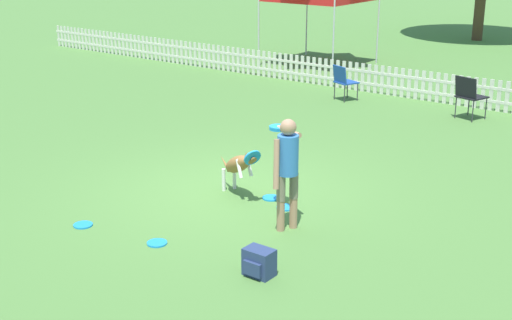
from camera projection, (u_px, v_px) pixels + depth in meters
name	position (u px, v px, depth m)	size (l,w,h in m)	color
ground_plane	(232.00, 191.00, 11.03)	(240.00, 240.00, 0.00)	#4C7A38
handler_person	(287.00, 161.00, 9.39)	(0.81, 0.92, 1.54)	tan
leaping_dog	(239.00, 164.00, 10.65)	(1.10, 0.60, 0.86)	olive
frisbee_near_handler	(83.00, 225.00, 9.74)	(0.26, 0.26, 0.02)	#1E8CD8
frisbee_near_dog	(285.00, 207.00, 10.35)	(0.26, 0.26, 0.02)	#1E8CD8
frisbee_midfield	(271.00, 198.00, 10.72)	(0.26, 0.26, 0.02)	#1E8CD8
frisbee_far_scatter	(157.00, 243.00, 9.18)	(0.26, 0.26, 0.02)	#1E8CD8
backpack_on_grass	(259.00, 263.00, 8.30)	(0.35, 0.28, 0.33)	navy
picket_fence	(434.00, 87.00, 16.58)	(27.66, 0.04, 0.70)	silver
folding_chair_blue_left	(343.00, 80.00, 16.66)	(0.59, 0.60, 0.84)	#333338
folding_chair_center	(469.00, 94.00, 14.99)	(0.65, 0.66, 0.93)	#333338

